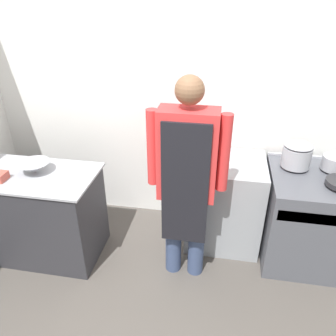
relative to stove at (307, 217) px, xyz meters
The scene contains 8 objects.
wall_back 1.73m from the stove, 161.02° to the left, with size 8.00×0.05×2.70m.
prep_counter 2.55m from the stove, behind, with size 1.26×0.64×0.87m.
stove is the anchor object (origin of this frame).
fridge_unit 0.77m from the stove, behind, with size 0.71×0.65×0.89m.
person_cook 1.30m from the stove, 159.01° to the right, with size 0.63×0.24×1.78m.
mixing_bowl 2.51m from the stove, behind, with size 0.28×0.28×0.10m.
stock_pot 0.60m from the stove, 140.83° to the left, with size 0.25×0.25×0.22m.
sauce_pot 0.55m from the stove, 42.51° to the left, with size 0.22×0.22×0.12m.
Camera 1 is at (0.54, -1.46, 2.29)m, focal length 35.00 mm.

